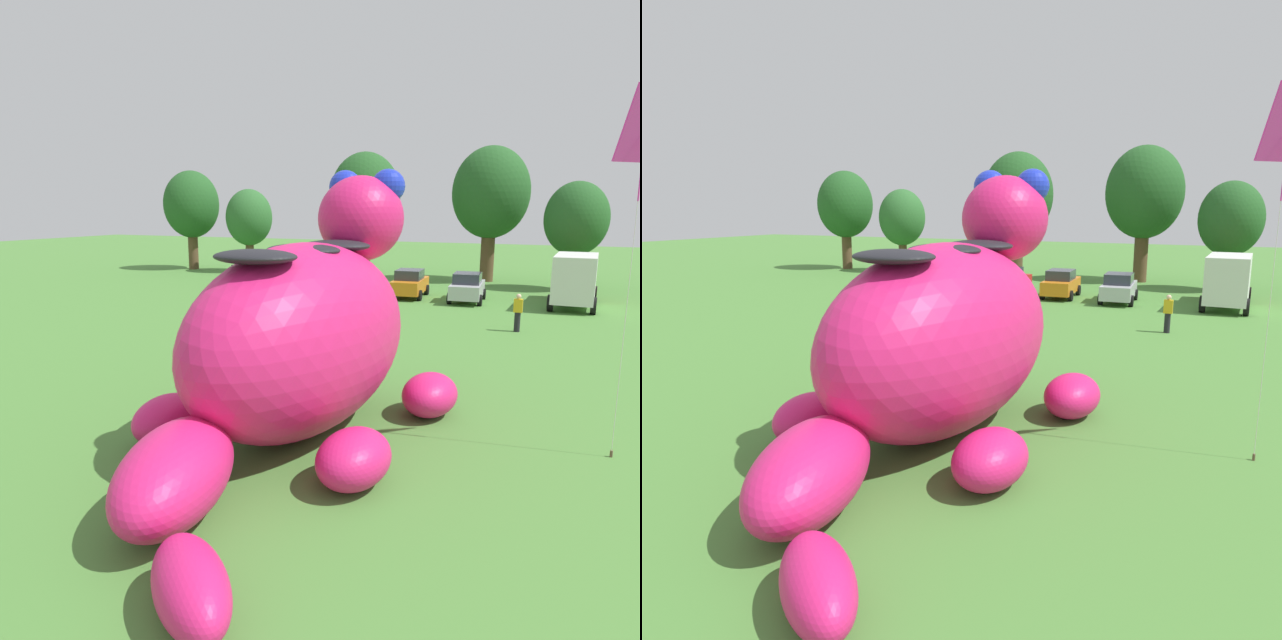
{
  "view_description": "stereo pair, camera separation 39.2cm",
  "coord_description": "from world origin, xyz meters",
  "views": [
    {
      "loc": [
        6.87,
        -11.35,
        5.47
      ],
      "look_at": [
        0.87,
        2.02,
        2.59
      ],
      "focal_mm": 32.13,
      "sensor_mm": 36.0,
      "label": 1
    },
    {
      "loc": [
        7.22,
        -11.19,
        5.47
      ],
      "look_at": [
        0.87,
        2.02,
        2.59
      ],
      "focal_mm": 32.13,
      "sensor_mm": 36.0,
      "label": 2
    }
  ],
  "objects": [
    {
      "name": "tree_far_left",
      "position": [
        -24.76,
        31.23,
        5.67
      ],
      "size": [
        4.89,
        4.89,
        8.68
      ],
      "color": "brown",
      "rests_on": "ground"
    },
    {
      "name": "car_silver",
      "position": [
        1.12,
        22.67,
        0.86
      ],
      "size": [
        2.15,
        4.21,
        1.72
      ],
      "color": "#B7BABF",
      "rests_on": "ground"
    },
    {
      "name": "box_truck",
      "position": [
        6.89,
        23.56,
        1.6
      ],
      "size": [
        2.53,
        6.47,
        2.95
      ],
      "color": "#B2231E",
      "rests_on": "ground"
    },
    {
      "name": "tree_left",
      "position": [
        -18.85,
        31.24,
        4.59
      ],
      "size": [
        3.95,
        3.95,
        7.01
      ],
      "color": "brown",
      "rests_on": "ground"
    },
    {
      "name": "spectator_near_inflatable",
      "position": [
        -6.95,
        11.07,
        0.85
      ],
      "size": [
        0.38,
        0.26,
        1.71
      ],
      "color": "black",
      "rests_on": "ground"
    },
    {
      "name": "car_red",
      "position": [
        -5.99,
        23.01,
        0.86
      ],
      "size": [
        2.14,
        4.2,
        1.72
      ],
      "color": "red",
      "rests_on": "ground"
    },
    {
      "name": "car_yellow",
      "position": [
        -13.39,
        22.06,
        0.86
      ],
      "size": [
        2.07,
        4.17,
        1.72
      ],
      "color": "yellow",
      "rests_on": "ground"
    },
    {
      "name": "spectator_mid_field",
      "position": [
        -6.41,
        11.48,
        0.85
      ],
      "size": [
        0.38,
        0.26,
        1.71
      ],
      "color": "black",
      "rests_on": "ground"
    },
    {
      "name": "giant_inflatable_creature",
      "position": [
        0.89,
        1.0,
        2.4
      ],
      "size": [
        6.72,
        12.86,
        6.57
      ],
      "color": "#E01E6B",
      "rests_on": "ground"
    },
    {
      "name": "car_blue",
      "position": [
        -9.96,
        22.35,
        0.86
      ],
      "size": [
        2.05,
        4.16,
        1.72
      ],
      "color": "#2347B7",
      "rests_on": "ground"
    },
    {
      "name": "tree_mid_left",
      "position": [
        -8.39,
        31.15,
        6.31
      ],
      "size": [
        5.44,
        5.44,
        9.65
      ],
      "color": "brown",
      "rests_on": "ground"
    },
    {
      "name": "car_orange",
      "position": [
        -2.46,
        23.06,
        0.86
      ],
      "size": [
        2.16,
        4.21,
        1.72
      ],
      "color": "orange",
      "rests_on": "ground"
    },
    {
      "name": "spectator_by_cars",
      "position": [
        4.66,
        15.16,
        0.85
      ],
      "size": [
        0.38,
        0.26,
        1.71
      ],
      "color": "black",
      "rests_on": "ground"
    },
    {
      "name": "tree_centre_left",
      "position": [
        0.73,
        33.02,
        6.48
      ],
      "size": [
        5.58,
        5.58,
        9.9
      ],
      "color": "brown",
      "rests_on": "ground"
    },
    {
      "name": "ground_plane",
      "position": [
        0.0,
        0.0,
        0.0
      ],
      "size": [
        160.0,
        160.0,
        0.0
      ],
      "primitive_type": "plane",
      "color": "#4C8438"
    },
    {
      "name": "tree_centre",
      "position": [
        6.64,
        30.39,
        4.7
      ],
      "size": [
        4.05,
        4.05,
        7.18
      ],
      "color": "brown",
      "rests_on": "ground"
    }
  ]
}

